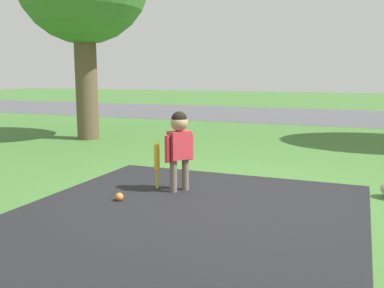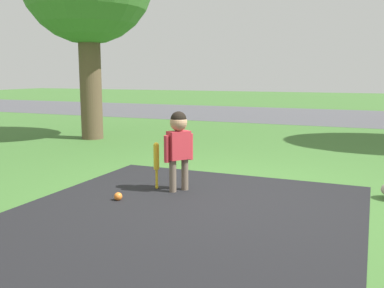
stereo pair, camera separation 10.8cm
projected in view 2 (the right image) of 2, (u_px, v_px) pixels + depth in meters
The scene contains 5 objects.
ground_plane at pixel (225, 195), 4.95m from camera, with size 60.00×60.00×0.00m, color #3D6B2D.
street_strip at pixel (324, 116), 14.29m from camera, with size 40.00×6.00×0.01m.
child at pixel (179, 140), 5.00m from camera, with size 0.27×0.33×0.95m.
baseball_bat at pixel (156, 159), 5.14m from camera, with size 0.07×0.07×0.57m.
sports_ball at pixel (118, 196), 4.71m from camera, with size 0.09×0.09×0.09m.
Camera 2 is at (1.52, -4.56, 1.37)m, focal length 40.00 mm.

